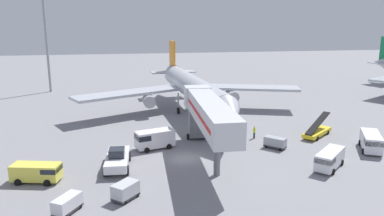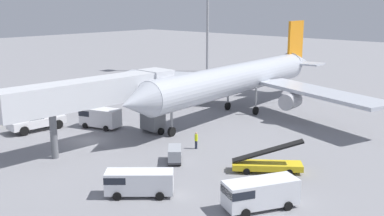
% 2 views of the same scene
% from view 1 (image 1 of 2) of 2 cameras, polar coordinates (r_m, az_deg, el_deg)
% --- Properties ---
extents(ground_plane, '(300.00, 300.00, 0.00)m').
position_cam_1_polar(ground_plane, '(45.05, -1.02, -7.75)').
color(ground_plane, gray).
extents(airplane_at_gate, '(41.30, 43.09, 12.02)m').
position_cam_1_polar(airplane_at_gate, '(65.36, -0.10, 3.26)').
color(airplane_at_gate, '#B7BCC6').
rests_on(airplane_at_gate, ground).
extents(jet_bridge, '(4.09, 20.24, 7.37)m').
position_cam_1_polar(jet_bridge, '(44.21, 2.35, -0.61)').
color(jet_bridge, silver).
rests_on(jet_bridge, ground).
extents(pushback_tug, '(3.05, 6.72, 2.38)m').
position_cam_1_polar(pushback_tug, '(42.71, -11.38, -7.65)').
color(pushback_tug, white).
rests_on(pushback_tug, ground).
extents(belt_loader_truck, '(6.01, 5.27, 3.05)m').
position_cam_1_polar(belt_loader_truck, '(56.09, 18.66, -3.40)').
color(belt_loader_truck, yellow).
rests_on(belt_loader_truck, ground).
extents(service_van_far_center, '(5.30, 3.43, 2.39)m').
position_cam_1_polar(service_van_far_center, '(48.21, -5.90, -4.69)').
color(service_van_far_center, white).
rests_on(service_van_far_center, ground).
extents(service_van_near_left, '(5.17, 4.93, 2.03)m').
position_cam_1_polar(service_van_near_left, '(44.43, 20.36, -7.31)').
color(service_van_near_left, white).
rests_on(service_van_near_left, ground).
extents(service_van_mid_right, '(4.44, 5.91, 2.20)m').
position_cam_1_polar(service_van_mid_right, '(52.46, 25.82, -4.61)').
color(service_van_mid_right, white).
rests_on(service_van_mid_right, ground).
extents(service_van_far_right, '(5.15, 3.03, 1.90)m').
position_cam_1_polar(service_van_far_right, '(41.60, -22.62, -9.01)').
color(service_van_far_right, '#E5DB4C').
rests_on(service_van_far_right, ground).
extents(baggage_cart_mid_center, '(2.76, 2.83, 1.47)m').
position_cam_1_polar(baggage_cart_mid_center, '(49.42, 12.65, -5.16)').
color(baggage_cart_mid_center, '#38383D').
rests_on(baggage_cart_mid_center, ground).
extents(baggage_cart_outer_right, '(2.75, 2.82, 1.60)m').
position_cam_1_polar(baggage_cart_outer_right, '(35.60, -10.19, -12.34)').
color(baggage_cart_outer_right, '#38383D').
rests_on(baggage_cart_outer_right, ground).
extents(baggage_cart_rear_right, '(2.50, 2.99, 1.50)m').
position_cam_1_polar(baggage_cart_rear_right, '(34.58, -18.62, -13.77)').
color(baggage_cart_rear_right, '#38383D').
rests_on(baggage_cart_rear_right, ground).
extents(ground_crew_worker_foreground, '(0.46, 0.46, 1.79)m').
position_cam_1_polar(ground_crew_worker_foreground, '(52.89, 9.54, -3.64)').
color(ground_crew_worker_foreground, '#1E2333').
rests_on(ground_crew_worker_foreground, ground).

